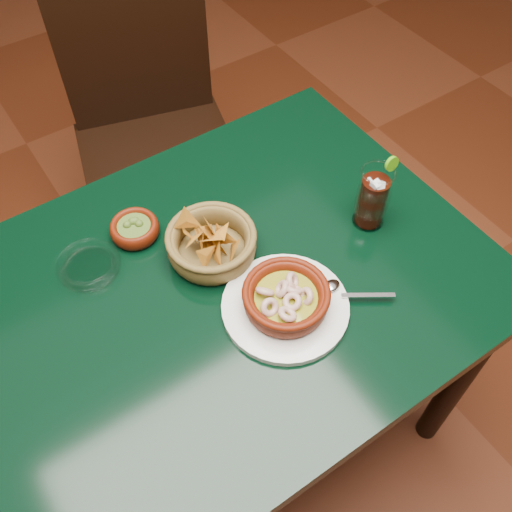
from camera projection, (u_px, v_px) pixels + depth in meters
ground at (213, 436)px, 1.70m from camera, size 7.00×7.00×0.00m
dining_table at (195, 326)px, 1.18m from camera, size 1.20×0.80×0.75m
dining_chair at (153, 132)px, 1.71m from camera, size 0.56×0.56×0.98m
shrimp_plate at (286, 300)px, 1.07m from camera, size 0.31×0.24×0.07m
chip_basket at (211, 243)px, 1.14m from camera, size 0.21×0.21×0.13m
guacamole_ramekin at (135, 229)px, 1.18m from camera, size 0.12×0.12×0.04m
cola_drink at (373, 198)px, 1.17m from camera, size 0.14×0.14×0.17m
glass_ashtray at (89, 265)px, 1.13m from camera, size 0.14×0.14×0.03m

